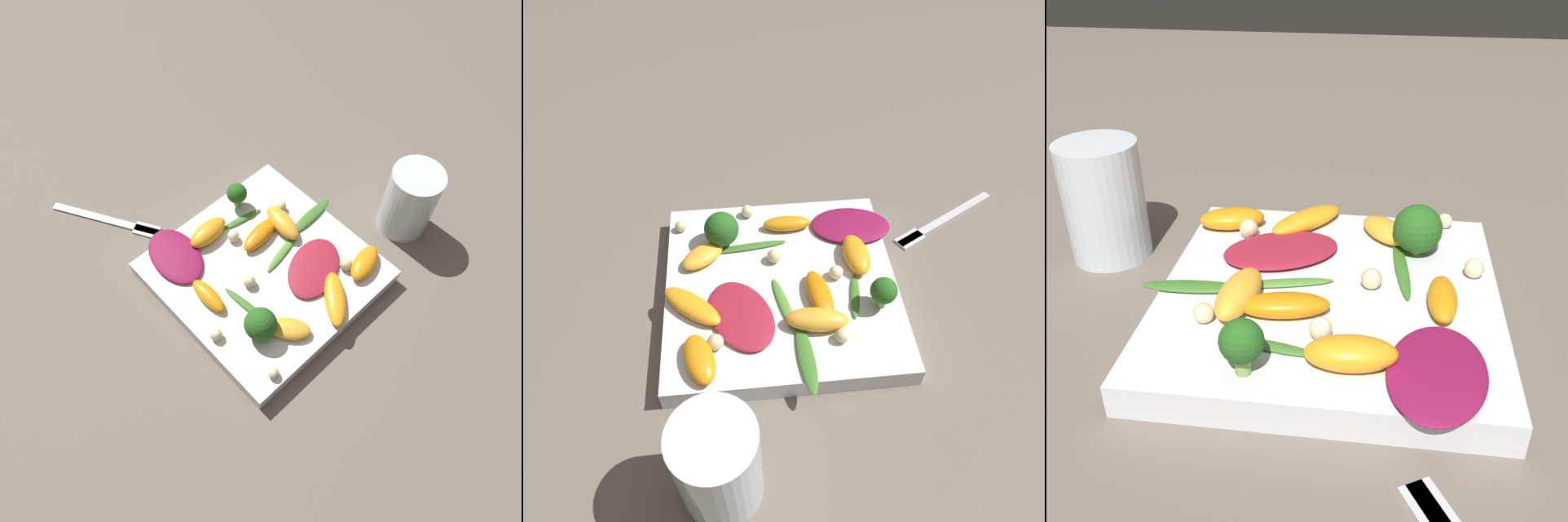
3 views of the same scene
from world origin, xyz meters
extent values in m
plane|color=#6B6056|center=(0.00, 0.00, 0.00)|extent=(2.40, 2.40, 0.00)
cube|color=white|center=(0.00, 0.00, 0.01)|extent=(0.26, 0.26, 0.03)
cylinder|color=silver|center=(-0.21, 0.07, 0.05)|extent=(0.07, 0.07, 0.11)
cube|color=silver|center=(0.07, -0.18, 0.00)|extent=(0.04, 0.04, 0.01)
ellipsoid|color=maroon|center=(-0.05, 0.05, 0.03)|extent=(0.12, 0.10, 0.01)
ellipsoid|color=maroon|center=(0.08, -0.10, 0.03)|extent=(0.08, 0.11, 0.01)
ellipsoid|color=orange|center=(-0.03, 0.10, 0.03)|extent=(0.07, 0.08, 0.02)
ellipsoid|color=orange|center=(0.02, -0.09, 0.04)|extent=(0.06, 0.03, 0.02)
ellipsoid|color=orange|center=(-0.03, -0.04, 0.03)|extent=(0.07, 0.04, 0.02)
ellipsoid|color=#FCAD33|center=(-0.07, -0.03, 0.04)|extent=(0.04, 0.07, 0.02)
ellipsoid|color=#FCAD33|center=(0.04, 0.09, 0.03)|extent=(0.06, 0.06, 0.02)
ellipsoid|color=orange|center=(0.09, -0.02, 0.03)|extent=(0.02, 0.06, 0.02)
ellipsoid|color=orange|center=(-0.10, 0.09, 0.04)|extent=(0.07, 0.04, 0.02)
cylinder|color=#7A9E51|center=(0.07, 0.07, 0.03)|extent=(0.01, 0.01, 0.01)
sphere|color=#26601E|center=(0.07, 0.07, 0.05)|extent=(0.04, 0.04, 0.04)
cylinder|color=#84AD5B|center=(-0.05, -0.11, 0.03)|extent=(0.01, 0.01, 0.02)
sphere|color=#26601E|center=(-0.05, -0.11, 0.05)|extent=(0.03, 0.03, 0.03)
ellipsoid|color=#518E33|center=(-0.04, 0.00, 0.03)|extent=(0.08, 0.03, 0.00)
ellipsoid|color=#3D7528|center=(-0.11, -0.02, 0.03)|extent=(0.08, 0.02, 0.01)
ellipsoid|color=#3D7528|center=(-0.03, -0.08, 0.03)|extent=(0.06, 0.02, 0.00)
ellipsoid|color=#3D7528|center=(0.06, 0.04, 0.03)|extent=(0.02, 0.10, 0.00)
sphere|color=beige|center=(0.10, 0.12, 0.03)|extent=(0.01, 0.01, 0.01)
sphere|color=beige|center=(0.03, 0.01, 0.03)|extent=(0.02, 0.02, 0.02)
sphere|color=beige|center=(0.00, -0.06, 0.03)|extent=(0.02, 0.02, 0.02)
sphere|color=beige|center=(-0.09, -0.06, 0.03)|extent=(0.02, 0.02, 0.02)
sphere|color=beige|center=(-0.08, 0.08, 0.03)|extent=(0.02, 0.02, 0.02)
sphere|color=beige|center=(0.11, 0.03, 0.03)|extent=(0.02, 0.02, 0.02)
camera|label=1|loc=(0.24, 0.25, 0.63)|focal=35.00mm
camera|label=2|loc=(-0.37, 0.03, 0.48)|focal=35.00mm
camera|label=3|loc=(0.04, -0.40, 0.29)|focal=42.00mm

